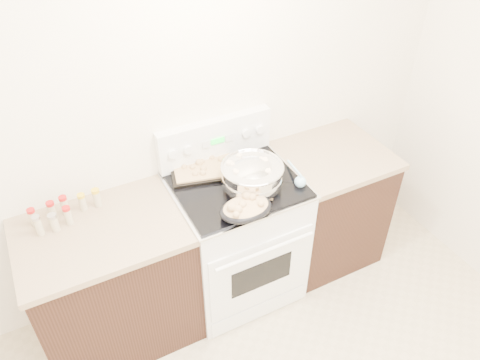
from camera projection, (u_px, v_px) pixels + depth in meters
room_shell at (359, 295)px, 1.24m from camera, size 4.10×3.60×2.75m
counter_left at (114, 283)px, 2.84m from camera, size 0.93×0.67×0.92m
counter_right at (325, 205)px, 3.40m from camera, size 0.73×0.67×0.92m
kitchen_range at (236, 235)px, 3.12m from camera, size 0.78×0.73×1.22m
mixing_bowl at (252, 177)px, 2.74m from camera, size 0.42×0.42×0.22m
roasting_pan at (246, 208)px, 2.58m from camera, size 0.31×0.21×0.12m
baking_sheet at (204, 168)px, 2.91m from camera, size 0.47×0.38×0.06m
wooden_spoon at (247, 202)px, 2.67m from camera, size 0.20×0.20×0.04m
blue_ladle at (299, 180)px, 2.80m from camera, size 0.09×0.26×0.09m
spice_jars at (62, 212)px, 2.57m from camera, size 0.39×0.15×0.13m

